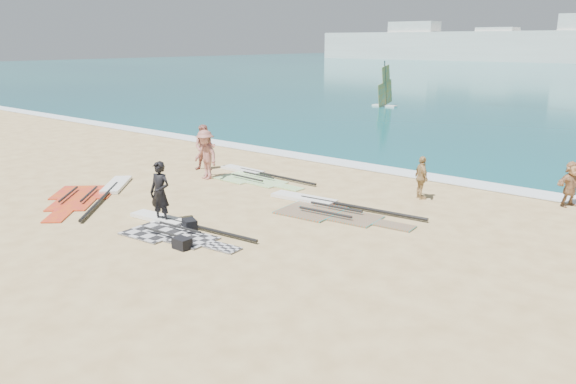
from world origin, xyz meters
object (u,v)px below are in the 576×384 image
Objects in this scene: gear_bag_far at (190,224)px; beachgoer_right at (571,184)px; beachgoer_mid at (206,155)px; rig_orange at (325,207)px; rig_grey at (171,228)px; rig_red at (95,193)px; beachgoer_back at (422,178)px; gear_bag_near at (182,243)px; person_wetsuit at (160,193)px; rig_green at (252,176)px; beachgoer_left at (205,148)px.

beachgoer_right reaches higher than gear_bag_far.
gear_bag_far is 0.25× the size of beachgoer_mid.
rig_orange is at bearing 161.03° from beachgoer_right.
beachgoer_right is at bearing 50.50° from gear_bag_far.
rig_grey is 13.19m from beachgoer_right.
beachgoer_right is (8.04, 9.75, 0.63)m from gear_bag_far.
gear_bag_far is at bearing 43.50° from rig_red.
gear_bag_far is 0.32× the size of beachgoer_back.
gear_bag_near is at bearing -40.88° from beachgoer_mid.
rig_red is 4.67m from person_wetsuit.
rig_red is 2.65× the size of beachgoer_mid.
rig_green is 3.30× the size of beachgoer_right.
beachgoer_right is at bearing 57.66° from gear_bag_near.
gear_bag_near is 0.24× the size of beachgoer_mid.
rig_orange is (4.99, -1.78, 0.00)m from rig_green.
rig_green is (-2.72, 6.40, 0.00)m from rig_grey.
rig_red is at bearing 76.36° from beachgoer_back.
gear_bag_near is 0.96× the size of gear_bag_far.
beachgoer_back reaches higher than rig_grey.
rig_green is 2.62m from beachgoer_left.
beachgoer_mid reaches higher than gear_bag_near.
beachgoer_left is at bearing 133.84° from gear_bag_near.
gear_bag_far is 0.25× the size of person_wetsuit.
beachgoer_back reaches higher than gear_bag_near.
beachgoer_back is at bearing 25.31° from beachgoer_mid.
rig_grey is 2.52× the size of person_wetsuit.
rig_green is at bearing 50.79° from beachgoer_back.
rig_grey is at bearing -121.30° from rig_orange.
gear_bag_near reaches higher than rig_red.
beachgoer_left is at bearing 115.93° from person_wetsuit.
rig_grey is at bearing -65.06° from rig_green.
rig_green is 6.19m from rig_red.
person_wetsuit reaches higher than rig_green.
person_wetsuit reaches higher than rig_red.
beachgoer_mid reaches higher than rig_green.
person_wetsuit is (-2.95, -4.44, 0.91)m from rig_orange.
gear_bag_far is (5.62, -0.38, 0.10)m from rig_red.
gear_bag_far reaches higher than rig_green.
rig_red is (-2.51, -5.66, 0.00)m from rig_green.
beachgoer_mid is at bearing 123.01° from rig_grey.
beachgoer_back is at bearing 46.31° from person_wetsuit.
beachgoer_back is at bearing -23.57° from beachgoer_left.
person_wetsuit is at bearing 97.07° from beachgoer_back.
person_wetsuit reaches higher than beachgoer_right.
gear_bag_far is 8.32m from beachgoer_back.
rig_orange is at bearing 66.19° from gear_bag_far.
beachgoer_right is (4.28, 2.35, 0.01)m from beachgoer_back.
rig_red is 10.76× the size of gear_bag_far.
person_wetsuit is 0.98× the size of beachgoer_left.
gear_bag_near is 2.53m from person_wetsuit.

